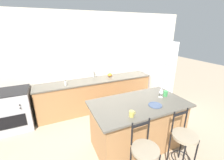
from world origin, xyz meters
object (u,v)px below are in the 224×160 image
coffee_mug (132,114)px  oven_range (13,110)px  dinner_plate (155,105)px  bar_stool_far (184,141)px  soap_bottle (66,83)px  wine_glass (161,90)px  pumpkin_decoration (110,75)px  tumbler_cup (165,94)px  refrigerator (157,71)px  bar_stool_near (144,155)px

coffee_mug → oven_range: bearing=134.8°
coffee_mug → dinner_plate: bearing=12.5°
bar_stool_far → soap_bottle: 2.83m
wine_glass → coffee_mug: wine_glass is taller
bar_stool_far → coffee_mug: size_ratio=9.13×
bar_stool_far → pumpkin_decoration: bearing=94.3°
wine_glass → coffee_mug: 0.98m
dinner_plate → soap_bottle: size_ratio=1.80×
tumbler_cup → dinner_plate: bearing=-152.8°
tumbler_cup → soap_bottle: bearing=138.2°
refrigerator → wine_glass: refrigerator is taller
bar_stool_far → dinner_plate: (-0.17, 0.56, 0.41)m
coffee_mug → soap_bottle: (-0.75, 1.94, -0.03)m
wine_glass → coffee_mug: size_ratio=1.85×
bar_stool_near → wine_glass: wine_glass is taller
oven_range → wine_glass: 3.38m
refrigerator → coffee_mug: 2.92m
coffee_mug → tumbler_cup: bearing=19.3°
refrigerator → dinner_plate: 2.42m
bar_stool_far → tumbler_cup: bearing=70.5°
bar_stool_near → coffee_mug: 0.60m
refrigerator → bar_stool_near: (-2.17, -2.36, -0.39)m
bar_stool_far → dinner_plate: size_ratio=4.24×
tumbler_cup → soap_bottle: 2.37m
bar_stool_near → tumbler_cup: (1.03, 0.76, 0.46)m
bar_stool_near → tumbler_cup: size_ratio=9.07×
wine_glass → soap_bottle: bearing=136.3°
refrigerator → wine_glass: size_ratio=8.89×
tumbler_cup → soap_bottle: tumbler_cup is taller
dinner_plate → oven_range: bearing=143.8°
bar_stool_near → pumpkin_decoration: 2.63m
dinner_plate → pumpkin_decoration: pumpkin_decoration is taller
oven_range → soap_bottle: soap_bottle is taller
pumpkin_decoration → bar_stool_far: bearing=-85.7°
dinner_plate → pumpkin_decoration: size_ratio=1.91×
oven_range → coffee_mug: 2.87m
bar_stool_far → wine_glass: wine_glass is taller
bar_stool_far → pumpkin_decoration: (-0.19, 2.56, 0.41)m
bar_stool_far → wine_glass: (0.16, 0.79, 0.55)m
pumpkin_decoration → soap_bottle: bearing=-171.4°
dinner_plate → coffee_mug: coffee_mug is taller
bar_stool_near → refrigerator: bearing=47.5°
bar_stool_near → soap_bottle: size_ratio=7.63×
refrigerator → bar_stool_near: bearing=-132.5°
refrigerator → soap_bottle: size_ratio=13.75×
tumbler_cup → pumpkin_decoration: (-0.47, 1.78, -0.05)m
pumpkin_decoration → tumbler_cup: bearing=-75.1°
wine_glass → oven_range: bearing=150.4°
oven_range → pumpkin_decoration: bearing=3.0°
oven_range → wine_glass: wine_glass is taller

